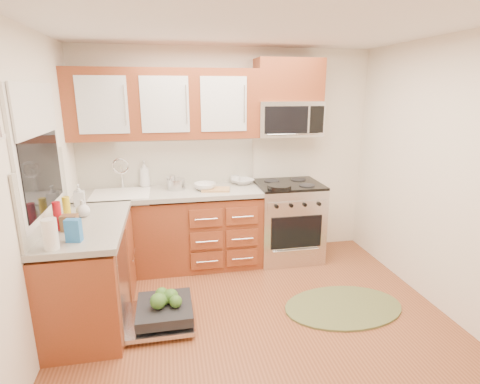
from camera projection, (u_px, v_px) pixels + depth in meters
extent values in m
plane|color=brown|center=(262.00, 333.00, 3.23)|extent=(3.50, 3.50, 0.00)
plane|color=white|center=(268.00, 18.00, 2.57)|extent=(3.50, 3.50, 0.00)
cube|color=white|center=(228.00, 156.00, 4.55)|extent=(3.50, 0.04, 2.50)
cube|color=white|center=(399.00, 331.00, 1.24)|extent=(3.50, 0.04, 2.50)
cube|color=white|center=(19.00, 206.00, 2.57)|extent=(0.04, 3.50, 2.50)
cube|color=white|center=(461.00, 183.00, 3.22)|extent=(0.04, 3.50, 2.50)
cube|color=brown|center=(172.00, 232.00, 4.35)|extent=(2.05, 0.60, 0.85)
cube|color=brown|center=(91.00, 275.00, 3.34)|extent=(0.60, 1.25, 0.85)
cube|color=#A09D92|center=(170.00, 193.00, 4.22)|extent=(2.07, 0.64, 0.05)
cube|color=#A09D92|center=(87.00, 225.00, 3.22)|extent=(0.64, 1.27, 0.05)
cube|color=beige|center=(168.00, 161.00, 4.42)|extent=(2.05, 0.02, 0.57)
cube|color=beige|center=(45.00, 192.00, 3.08)|extent=(0.02, 1.25, 0.57)
cube|color=brown|center=(289.00, 80.00, 4.28)|extent=(0.76, 0.35, 0.47)
cube|color=white|center=(35.00, 109.00, 2.89)|extent=(0.02, 0.96, 0.40)
cylinder|color=black|center=(279.00, 187.00, 4.18)|extent=(0.34, 0.34, 0.05)
cylinder|color=silver|center=(176.00, 184.00, 4.27)|extent=(0.23, 0.23, 0.12)
cube|color=tan|center=(216.00, 189.00, 4.23)|extent=(0.34, 0.25, 0.02)
cylinder|color=silver|center=(171.00, 182.00, 4.27)|extent=(0.12, 0.12, 0.16)
cylinder|color=white|center=(50.00, 234.00, 2.64)|extent=(0.14, 0.14, 0.23)
cylinder|color=yellow|center=(67.00, 208.00, 3.28)|extent=(0.08, 0.08, 0.20)
cylinder|color=red|center=(58.00, 216.00, 3.01)|extent=(0.08, 0.08, 0.24)
cube|color=brown|center=(70.00, 223.00, 3.02)|extent=(0.13, 0.10, 0.13)
cube|color=#276CB9|center=(74.00, 230.00, 2.79)|extent=(0.12, 0.08, 0.18)
imported|color=#999999|center=(243.00, 181.00, 4.52)|extent=(0.32, 0.32, 0.06)
imported|color=#999999|center=(205.00, 186.00, 4.25)|extent=(0.29, 0.29, 0.08)
imported|color=#999999|center=(235.00, 179.00, 4.55)|extent=(0.16, 0.16, 0.10)
imported|color=#999999|center=(144.00, 174.00, 4.35)|extent=(0.13, 0.14, 0.31)
imported|color=#999999|center=(79.00, 195.00, 3.65)|extent=(0.11, 0.11, 0.21)
imported|color=#999999|center=(83.00, 208.00, 3.34)|extent=(0.15, 0.15, 0.15)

